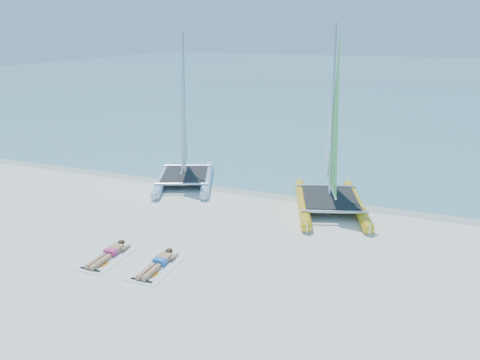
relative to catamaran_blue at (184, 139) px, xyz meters
The scene contains 9 objects.
ground 6.76m from the catamaran_blue, 58.05° to the right, with size 140.00×140.00×0.00m, color white.
sea 57.67m from the catamaran_blue, 86.61° to the left, with size 140.00×115.00×0.01m, color #7ACBC8.
wet_sand_strip 3.97m from the catamaran_blue, ahead, with size 140.00×1.40×0.01m, color silver.
catamaran_blue is the anchor object (origin of this frame).
catamaran_yellow 6.65m from the catamaran_blue, ahead, with size 3.97×5.78×7.18m.
towel_a 7.95m from the catamaran_blue, 80.53° to the right, with size 1.00×1.85×0.02m, color white.
sunbather_a 7.74m from the catamaran_blue, 80.28° to the right, with size 0.37×1.73×0.26m.
towel_b 8.39m from the catamaran_blue, 68.39° to the right, with size 1.00×1.85×0.02m, color white.
sunbather_b 8.19m from the catamaran_blue, 67.88° to the right, with size 0.37×1.73×0.26m.
Camera 1 is at (6.35, -12.60, 6.67)m, focal length 35.00 mm.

